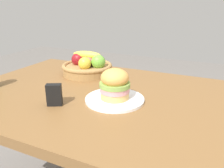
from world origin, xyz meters
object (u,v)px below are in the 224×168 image
(fruit_basket, at_px, (87,66))
(plate, at_px, (115,99))
(sandwich, at_px, (115,84))
(napkin_holder, at_px, (54,95))

(fruit_basket, bearing_deg, plate, -42.99)
(sandwich, distance_m, fruit_basket, 0.42)
(fruit_basket, bearing_deg, napkin_holder, -76.67)
(plate, distance_m, sandwich, 0.07)
(plate, height_order, napkin_holder, napkin_holder)
(plate, distance_m, napkin_holder, 0.25)
(sandwich, distance_m, napkin_holder, 0.25)
(sandwich, height_order, fruit_basket, sandwich)
(fruit_basket, height_order, napkin_holder, fruit_basket)
(sandwich, xyz_separation_m, fruit_basket, (-0.30, 0.28, -0.03))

